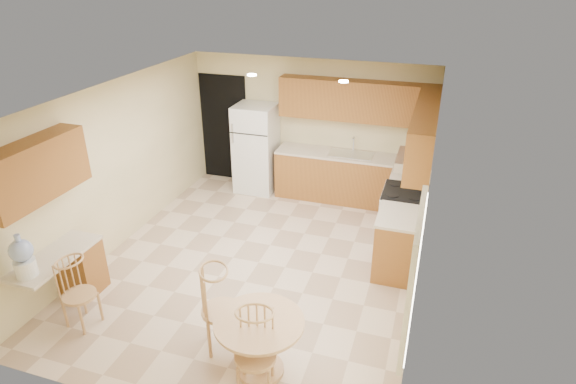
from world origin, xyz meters
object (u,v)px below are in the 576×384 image
(chair_table_b, at_px, (251,353))
(water_crock, at_px, (23,257))
(refrigerator, at_px, (256,148))
(chair_table_a, at_px, (217,306))
(dining_table, at_px, (260,339))
(stove, at_px, (402,217))
(chair_desk, at_px, (73,291))

(chair_table_b, relative_size, water_crock, 1.79)
(refrigerator, relative_size, water_crock, 3.10)
(chair_table_a, height_order, water_crock, water_crock)
(dining_table, bearing_deg, stove, 69.83)
(dining_table, distance_m, chair_table_b, 0.37)
(refrigerator, bearing_deg, water_crock, -103.08)
(refrigerator, xyz_separation_m, chair_table_b, (1.77, -4.69, -0.25))
(chair_table_a, height_order, chair_table_b, chair_table_a)
(chair_table_b, distance_m, water_crock, 2.86)
(water_crock, bearing_deg, chair_table_b, -3.49)
(refrigerator, bearing_deg, chair_desk, -97.80)
(chair_desk, bearing_deg, stove, 141.58)
(stove, distance_m, chair_table_a, 3.44)
(refrigerator, distance_m, stove, 3.14)
(stove, bearing_deg, water_crock, -139.94)
(refrigerator, relative_size, chair_table_a, 1.61)
(chair_table_b, bearing_deg, dining_table, -94.62)
(water_crock, bearing_deg, chair_table_a, 8.17)
(dining_table, relative_size, water_crock, 1.75)
(chair_desk, bearing_deg, chair_table_b, 91.79)
(dining_table, height_order, water_crock, water_crock)
(chair_table_a, bearing_deg, refrigerator, 165.10)
(refrigerator, xyz_separation_m, stove, (2.88, -1.22, -0.36))
(dining_table, height_order, chair_table_b, chair_table_b)
(chair_table_b, bearing_deg, refrigerator, -82.24)
(dining_table, bearing_deg, chair_table_b, -81.65)
(chair_desk, bearing_deg, water_crock, -63.30)
(refrigerator, bearing_deg, dining_table, -68.38)
(chair_table_a, distance_m, water_crock, 2.28)
(stove, bearing_deg, refrigerator, 157.01)
(dining_table, xyz_separation_m, chair_table_b, (0.05, -0.34, 0.13))
(chair_table_b, xyz_separation_m, chair_desk, (-2.37, 0.31, -0.04))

